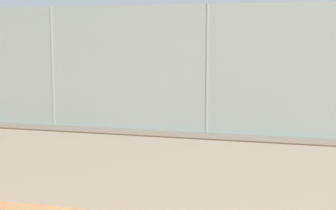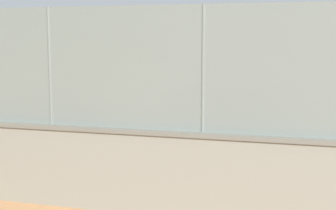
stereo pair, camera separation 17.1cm
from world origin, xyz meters
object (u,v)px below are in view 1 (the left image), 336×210
object	(u,v)px
player_baseline_waiting	(172,99)
sports_ball	(170,128)
spare_ball_by_wall	(167,197)
player_near_wall_returning	(242,98)

from	to	relation	value
player_baseline_waiting	sports_ball	distance (m)	1.63
spare_ball_by_wall	sports_ball	bearing A→B (deg)	-73.37
player_near_wall_returning	spare_ball_by_wall	size ratio (longest dim) A/B	7.95
player_baseline_waiting	player_near_wall_returning	distance (m)	3.11
sports_ball	player_near_wall_returning	bearing A→B (deg)	-121.34
player_near_wall_returning	spare_ball_by_wall	distance (m)	10.83
spare_ball_by_wall	player_baseline_waiting	bearing A→B (deg)	-73.64
player_baseline_waiting	sports_ball	world-z (taller)	player_baseline_waiting
sports_ball	spare_ball_by_wall	size ratio (longest dim) A/B	0.71
player_baseline_waiting	spare_ball_by_wall	xyz separation A→B (m)	(-2.58, 8.80, -0.85)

